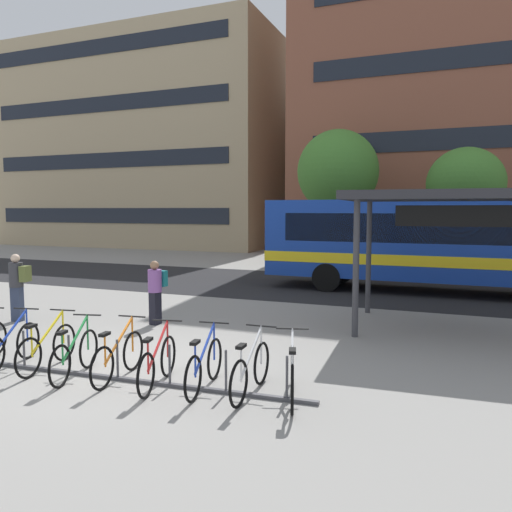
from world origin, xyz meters
name	(u,v)px	position (x,y,z in m)	size (l,w,h in m)	color
ground	(115,367)	(0.00, 0.00, 0.00)	(200.00, 200.00, 0.00)	gray
bus_lane_asphalt	(292,284)	(0.00, 10.78, 0.00)	(80.00, 7.20, 0.01)	#232326
city_bus	(444,242)	(5.40, 10.78, 1.78)	(12.06, 2.70, 3.20)	#14389E
bike_rack	(118,375)	(0.47, -0.55, 0.09)	(6.85, 0.46, 0.70)	#47474C
parked_bicycle_blue_1	(11,346)	(-1.79, -0.66, 0.38)	(0.55, 1.70, 0.99)	black
parked_bicycle_yellow_2	(47,348)	(-1.08, -0.52, 0.38)	(0.52, 1.71, 0.99)	black
parked_bicycle_green_3	(75,355)	(-0.30, -0.68, 0.38)	(0.62, 1.68, 0.99)	black
parked_bicycle_orange_4	(119,357)	(0.46, -0.50, 0.38)	(0.52, 1.72, 0.99)	black
parked_bicycle_red_5	(158,363)	(1.26, -0.55, 0.38)	(0.57, 1.69, 0.99)	black
parked_bicycle_blue_6	(204,366)	(2.04, -0.41, 0.38)	(0.52, 1.71, 0.99)	black
parked_bicycle_white_7	(251,371)	(2.81, -0.35, 0.38)	(0.52, 1.72, 0.99)	black
parked_bicycle_white_8	(292,375)	(3.47, -0.32, 0.38)	(0.68, 1.66, 0.99)	black
transit_shelter	(465,200)	(5.88, 5.27, 3.08)	(5.58, 3.86, 3.28)	#38383D
commuter_teal_pack_1	(156,288)	(-1.21, 3.24, 0.92)	(0.37, 0.55, 1.60)	black
commuter_olive_pack_2	(18,283)	(-4.67, 2.20, 1.00)	(0.57, 0.41, 1.74)	#2D3851
street_tree_0	(465,184)	(6.12, 16.93, 4.00)	(3.37, 3.37, 5.62)	brown
street_tree_1	(338,172)	(0.28, 17.32, 4.72)	(3.99, 3.99, 6.78)	brown
building_left_wing	(148,147)	(-18.14, 28.46, 8.05)	(22.60, 11.19, 16.10)	tan
building_centre_block	(353,181)	(-2.95, 38.89, 5.45)	(18.16, 12.54, 10.90)	gray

